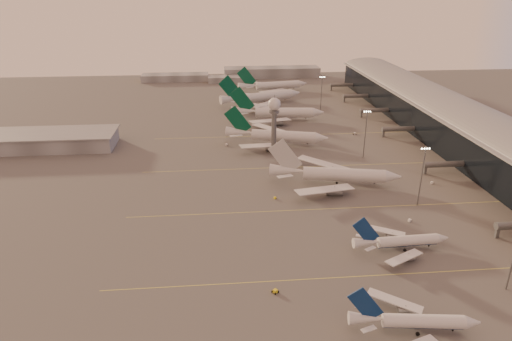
{
  "coord_description": "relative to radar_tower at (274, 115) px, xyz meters",
  "views": [
    {
      "loc": [
        -24.75,
        -102.65,
        82.61
      ],
      "look_at": [
        -8.2,
        77.1,
        8.35
      ],
      "focal_mm": 32.0,
      "sensor_mm": 36.0,
      "label": 1
    }
  ],
  "objects": [
    {
      "name": "ground",
      "position": [
        -5.0,
        -120.0,
        -20.95
      ],
      "size": [
        700.0,
        700.0,
        0.0
      ],
      "primitive_type": "plane",
      "color": "#4D4A4A",
      "rests_on": "ground"
    },
    {
      "name": "taxiway_markings",
      "position": [
        25.0,
        -64.0,
        -20.94
      ],
      "size": [
        180.0,
        185.25,
        0.02
      ],
      "color": "#DFD84F",
      "rests_on": "ground"
    },
    {
      "name": "terminal",
      "position": [
        102.88,
        -9.91,
        -10.43
      ],
      "size": [
        57.0,
        362.0,
        23.04
      ],
      "color": "black",
      "rests_on": "ground"
    },
    {
      "name": "hangar",
      "position": [
        -125.0,
        20.0,
        -16.63
      ],
      "size": [
        82.0,
        27.0,
        8.5
      ],
      "color": "slate",
      "rests_on": "ground"
    },
    {
      "name": "radar_tower",
      "position": [
        0.0,
        0.0,
        0.0
      ],
      "size": [
        6.4,
        6.4,
        31.1
      ],
      "color": "#595C61",
      "rests_on": "ground"
    },
    {
      "name": "mast_b",
      "position": [
        50.0,
        -65.0,
        -7.21
      ],
      "size": [
        3.6,
        0.56,
        25.0
      ],
      "color": "#595C61",
      "rests_on": "ground"
    },
    {
      "name": "mast_c",
      "position": [
        45.0,
        -10.0,
        -7.21
      ],
      "size": [
        3.6,
        0.56,
        25.0
      ],
      "color": "#595C61",
      "rests_on": "ground"
    },
    {
      "name": "mast_d",
      "position": [
        43.0,
        80.0,
        -7.21
      ],
      "size": [
        3.6,
        0.56,
        25.0
      ],
      "color": "#595C61",
      "rests_on": "ground"
    },
    {
      "name": "distant_horizon",
      "position": [
        -2.38,
        205.14,
        -17.06
      ],
      "size": [
        165.0,
        37.5,
        9.0
      ],
      "color": "slate",
      "rests_on": "ground"
    },
    {
      "name": "narrowbody_near",
      "position": [
        18.64,
        -134.39,
        -18.25
      ],
      "size": [
        34.04,
        27.02,
        13.33
      ],
      "color": "silver",
      "rests_on": "ground"
    },
    {
      "name": "narrowbody_mid",
      "position": [
        30.33,
        -96.56,
        -18.26
      ],
      "size": [
        34.03,
        27.15,
        13.29
      ],
      "color": "silver",
      "rests_on": "ground"
    },
    {
      "name": "widebody_white",
      "position": [
        21.84,
        -42.08,
        -17.4
      ],
      "size": [
        57.53,
        45.65,
        20.47
      ],
      "color": "silver",
      "rests_on": "ground"
    },
    {
      "name": "greentail_a",
      "position": [
        3.52,
        14.3,
        -17.25
      ],
      "size": [
        56.33,
        44.89,
        20.94
      ],
      "color": "silver",
      "rests_on": "ground"
    },
    {
      "name": "greentail_b",
      "position": [
        10.69,
        61.51,
        -17.02
      ],
      "size": [
        61.12,
        49.14,
        22.22
      ],
      "color": "silver",
      "rests_on": "ground"
    },
    {
      "name": "greentail_c",
      "position": [
        4.69,
        104.29,
        -16.75
      ],
      "size": [
        62.62,
        49.69,
        23.75
      ],
      "color": "silver",
      "rests_on": "ground"
    },
    {
      "name": "greentail_d",
      "position": [
        18.45,
        146.15,
        -17.13
      ],
      "size": [
        59.06,
        47.29,
        21.62
      ],
      "color": "silver",
      "rests_on": "ground"
    },
    {
      "name": "gsv_tug_mid",
      "position": [
        -14.32,
        -115.63,
        -20.41
      ],
      "size": [
        3.97,
        4.23,
        1.04
      ],
      "color": "yellow",
      "rests_on": "ground"
    },
    {
      "name": "gsv_truck_b",
      "position": [
        41.69,
        -77.98,
        -19.86
      ],
      "size": [
        5.62,
        3.75,
        2.14
      ],
      "color": "silver",
      "rests_on": "ground"
    },
    {
      "name": "gsv_truck_c",
      "position": [
        -6.02,
        -54.09,
        -19.99
      ],
      "size": [
        4.92,
        2.99,
        1.87
      ],
      "color": "yellow",
      "rests_on": "ground"
    },
    {
      "name": "gsv_catering_b",
      "position": [
        65.5,
        -45.28,
        -19.03
      ],
      "size": [
        5.07,
        3.32,
        3.83
      ],
      "color": "silver",
      "rests_on": "ground"
    },
    {
      "name": "gsv_tug_far",
      "position": [
        10.35,
        -14.12,
        -20.42
      ],
      "size": [
        2.57,
        3.83,
        1.03
      ],
      "color": "silver",
      "rests_on": "ground"
    },
    {
      "name": "gsv_truck_d",
      "position": [
        -24.06,
        15.07,
        -19.78
      ],
      "size": [
        3.92,
        6.05,
        2.3
      ],
      "color": "silver",
      "rests_on": "ground"
    },
    {
      "name": "gsv_tug_hangar",
      "position": [
        51.74,
        27.66,
        -20.41
      ],
      "size": [
        3.87,
        2.58,
        1.04
      ],
      "color": "silver",
      "rests_on": "ground"
    }
  ]
}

